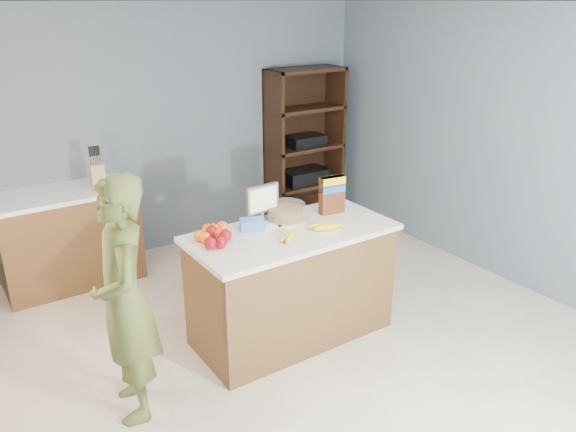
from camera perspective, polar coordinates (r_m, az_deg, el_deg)
floor at (r=4.40m, az=2.62°, el=-13.62°), size 4.50×5.00×0.02m
walls at (r=3.72m, az=3.04°, el=7.77°), size 4.52×5.02×2.51m
counter_peninsula at (r=4.39m, az=0.37°, el=-7.32°), size 1.56×0.76×0.90m
back_cabinet at (r=5.57m, az=-21.36°, el=-2.06°), size 1.24×0.62×0.90m
shelving_unit at (r=6.64m, az=1.46°, el=6.79°), size 0.90×0.40×1.80m
person at (r=3.59m, az=-16.27°, el=-8.30°), size 0.48×0.64×1.59m
knife_block at (r=5.39m, az=-18.82°, el=3.94°), size 0.12×0.10×0.31m
envelopes at (r=4.25m, az=-0.76°, el=-1.10°), size 0.44×0.22×0.00m
bananas at (r=4.11m, az=1.98°, el=-1.55°), size 0.56×0.21×0.05m
apples at (r=3.98m, az=-7.21°, el=-2.23°), size 0.24×0.30×0.09m
oranges at (r=4.10m, az=-7.53°, el=-1.56°), size 0.30×0.21×0.08m
blue_carton at (r=4.20m, az=-3.64°, el=-0.86°), size 0.21×0.18×0.08m
salad_bowl at (r=4.38m, az=-0.20°, el=0.37°), size 0.30×0.30×0.13m
tv at (r=4.34m, az=-2.62°, el=1.60°), size 0.28×0.12×0.28m
cereal_box at (r=4.48m, az=4.50°, el=2.44°), size 0.21×0.10×0.31m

